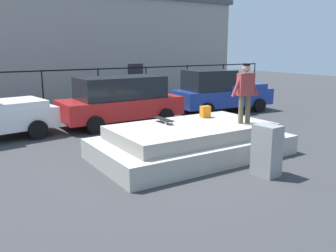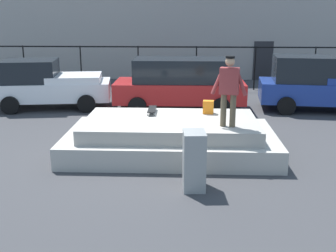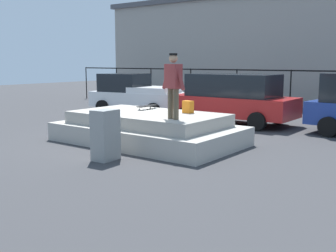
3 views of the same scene
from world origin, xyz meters
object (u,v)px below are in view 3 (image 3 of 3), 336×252
(skateboarder, at_px, (173,82))
(backpack, at_px, (188,107))
(car_red_hatchback_mid, at_px, (233,98))
(skateboard, at_px, (147,106))
(car_white_pickup_near, at_px, (136,94))
(utility_box, at_px, (105,135))

(skateboarder, distance_m, backpack, 1.52)
(backpack, distance_m, car_red_hatchback_mid, 4.29)
(skateboard, relative_size, car_white_pickup_near, 0.18)
(skateboarder, height_order, skateboard, skateboarder)
(skateboarder, xyz_separation_m, car_white_pickup_near, (-6.13, 5.48, -0.94))
(car_red_hatchback_mid, xyz_separation_m, utility_box, (0.41, -7.06, -0.37))
(car_white_pickup_near, bearing_deg, skateboarder, -41.79)
(backpack, height_order, utility_box, backpack)
(backpack, relative_size, car_white_pickup_near, 0.08)
(car_red_hatchback_mid, bearing_deg, backpack, -78.79)
(car_red_hatchback_mid, relative_size, utility_box, 3.87)
(car_red_hatchback_mid, bearing_deg, skateboarder, -77.29)
(skateboarder, xyz_separation_m, utility_box, (-0.82, -1.61, -1.23))
(skateboard, height_order, car_white_pickup_near, car_white_pickup_near)
(skateboarder, xyz_separation_m, car_red_hatchback_mid, (-1.23, 5.45, -0.86))
(skateboard, distance_m, backpack, 1.50)
(backpack, xyz_separation_m, car_red_hatchback_mid, (-0.83, 4.20, -0.08))
(car_white_pickup_near, relative_size, car_red_hatchback_mid, 0.95)
(backpack, distance_m, car_white_pickup_near, 7.12)
(utility_box, bearing_deg, car_white_pickup_near, 122.88)
(car_white_pickup_near, xyz_separation_m, utility_box, (5.31, -7.09, -0.29))
(car_red_hatchback_mid, bearing_deg, utility_box, -86.65)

